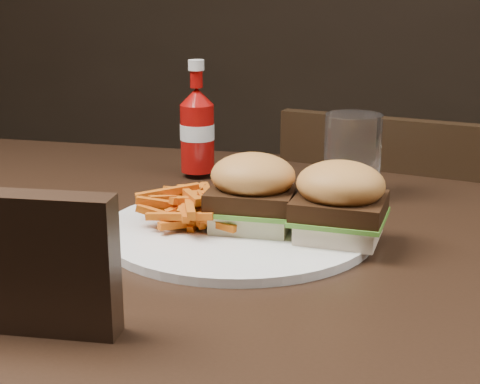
% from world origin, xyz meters
% --- Properties ---
extents(dining_table, '(1.20, 0.80, 0.04)m').
position_xyz_m(dining_table, '(0.00, 0.00, 0.73)').
color(dining_table, black).
rests_on(dining_table, ground).
extents(chair_far, '(0.45, 0.45, 0.04)m').
position_xyz_m(chair_far, '(0.18, 0.50, 0.43)').
color(chair_far, black).
rests_on(chair_far, ground).
extents(plate, '(0.32, 0.32, 0.01)m').
position_xyz_m(plate, '(-0.01, -0.02, 0.76)').
color(plate, white).
rests_on(plate, dining_table).
extents(sandwich_half_a, '(0.09, 0.09, 0.02)m').
position_xyz_m(sandwich_half_a, '(0.00, -0.02, 0.77)').
color(sandwich_half_a, beige).
rests_on(sandwich_half_a, plate).
extents(sandwich_half_b, '(0.09, 0.09, 0.02)m').
position_xyz_m(sandwich_half_b, '(0.11, -0.03, 0.77)').
color(sandwich_half_b, '#FAE1BC').
rests_on(sandwich_half_b, plate).
extents(fries_pile, '(0.14, 0.14, 0.05)m').
position_xyz_m(fries_pile, '(-0.07, -0.02, 0.78)').
color(fries_pile, '#B33917').
rests_on(fries_pile, plate).
extents(ketchup_bottle, '(0.07, 0.07, 0.10)m').
position_xyz_m(ketchup_bottle, '(-0.14, 0.23, 0.81)').
color(ketchup_bottle, '#950B09').
rests_on(ketchup_bottle, dining_table).
extents(tumbler, '(0.08, 0.08, 0.12)m').
position_xyz_m(tumbler, '(0.10, 0.17, 0.81)').
color(tumbler, white).
rests_on(tumbler, dining_table).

